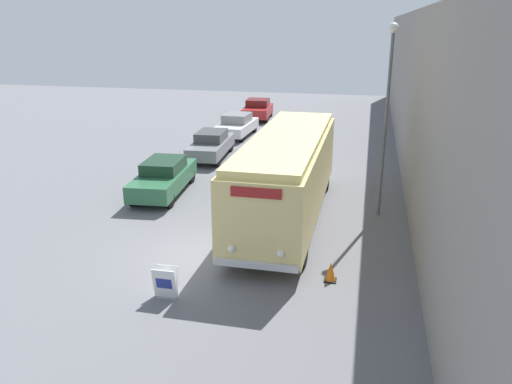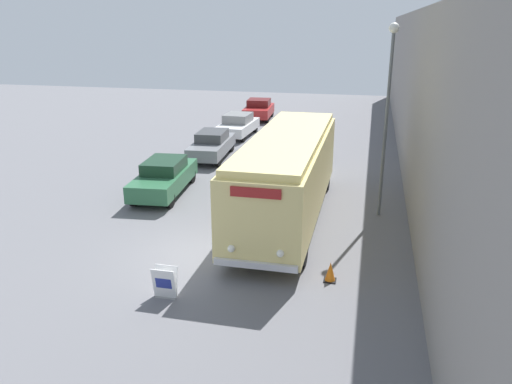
% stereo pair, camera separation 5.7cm
% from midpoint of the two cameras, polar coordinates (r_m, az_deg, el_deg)
% --- Properties ---
extents(ground_plane, '(80.00, 80.00, 0.00)m').
position_cam_midpoint_polar(ground_plane, '(16.18, -5.65, -7.39)').
color(ground_plane, slate).
extents(building_wall_right, '(0.30, 60.00, 7.69)m').
position_cam_midpoint_polar(building_wall_right, '(24.03, 17.40, 10.09)').
color(building_wall_right, gray).
rests_on(building_wall_right, ground_plane).
extents(vintage_bus, '(2.58, 10.57, 3.24)m').
position_cam_midpoint_polar(vintage_bus, '(18.65, 3.50, 2.25)').
color(vintage_bus, black).
rests_on(vintage_bus, ground_plane).
extents(sign_board, '(0.65, 0.34, 0.90)m').
position_cam_midpoint_polar(sign_board, '(13.92, -10.44, -10.21)').
color(sign_board, gray).
rests_on(sign_board, ground_plane).
extents(streetlamp, '(0.36, 0.36, 7.13)m').
position_cam_midpoint_polar(streetlamp, '(18.98, 14.75, 10.42)').
color(streetlamp, '#595E60').
rests_on(streetlamp, ground_plane).
extents(parked_car_near, '(2.20, 4.92, 1.51)m').
position_cam_midpoint_polar(parked_car_near, '(22.09, -10.58, 1.73)').
color(parked_car_near, black).
rests_on(parked_car_near, ground_plane).
extents(parked_car_mid, '(2.02, 4.79, 1.49)m').
position_cam_midpoint_polar(parked_car_mid, '(27.74, -5.20, 5.43)').
color(parked_car_mid, black).
rests_on(parked_car_mid, ground_plane).
extents(parked_car_far, '(2.01, 4.49, 1.48)m').
position_cam_midpoint_polar(parked_car_far, '(33.20, -2.27, 7.65)').
color(parked_car_far, black).
rests_on(parked_car_far, ground_plane).
extents(parked_car_distant, '(2.22, 4.17, 1.55)m').
position_cam_midpoint_polar(parked_car_distant, '(39.25, 0.15, 9.44)').
color(parked_car_distant, black).
rests_on(parked_car_distant, ground_plane).
extents(traffic_cone, '(0.36, 0.36, 0.59)m').
position_cam_midpoint_polar(traffic_cone, '(14.74, 8.41, -8.99)').
color(traffic_cone, black).
rests_on(traffic_cone, ground_plane).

